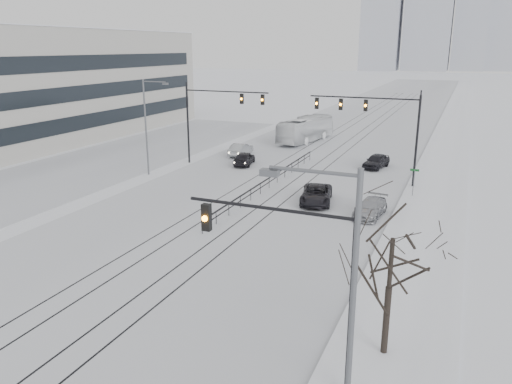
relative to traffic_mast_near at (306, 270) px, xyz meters
name	(u,v)px	position (x,y,z in m)	size (l,w,h in m)	color
road	(348,134)	(-10.79, 54.00, -4.55)	(22.00, 260.00, 0.02)	silver
sidewalk_east	(450,141)	(2.71, 54.00, -4.48)	(5.00, 260.00, 0.16)	white
curb	(430,140)	(0.26, 54.00, -4.50)	(0.10, 260.00, 0.12)	gray
parking_strip	(118,158)	(-30.79, 29.00, -4.55)	(14.00, 60.00, 0.03)	silver
tram_rails	(304,164)	(-10.79, 34.00, -4.54)	(5.30, 180.00, 0.01)	black
skyline	(458,7)	(-5.77, 267.63, 26.08)	(96.00, 48.00, 72.00)	#A7ABB8
traffic_mast_near	(306,270)	(0.00, 0.00, 0.00)	(6.10, 0.37, 7.00)	black
traffic_mast_ne	(378,120)	(-2.64, 29.00, 1.20)	(9.60, 0.37, 8.00)	black
traffic_mast_nw	(213,111)	(-19.31, 30.00, 1.01)	(9.10, 0.37, 8.00)	black
street_light_east	(342,305)	(1.91, -3.00, 0.65)	(2.73, 0.25, 9.00)	#595B60
street_light_west	(148,121)	(-22.99, 24.00, 0.65)	(2.73, 0.25, 9.00)	#595B60
bare_tree	(392,251)	(2.41, 3.00, -0.07)	(4.40, 4.40, 6.10)	black
median_fence	(269,182)	(-10.79, 24.00, -4.04)	(0.06, 24.00, 1.00)	black
street_sign	(414,178)	(1.01, 26.00, -2.96)	(0.70, 0.06, 2.40)	#595B60
sedan_sb_inner	(244,158)	(-16.43, 31.26, -3.86)	(1.66, 4.13, 1.41)	black
sedan_sb_outer	(241,150)	(-18.70, 35.30, -3.86)	(1.49, 4.28, 1.41)	#979A9E
sedan_nb_front	(316,195)	(-5.81, 21.47, -3.87)	(2.29, 4.97, 1.38)	black
sedan_nb_right	(370,208)	(-1.29, 19.91, -3.94)	(1.74, 4.27, 1.24)	#9D9EA4
sedan_nb_far	(376,161)	(-3.56, 35.22, -3.85)	(1.68, 4.18, 1.42)	black
box_truck	(306,129)	(-14.64, 46.63, -3.00)	(2.63, 11.22, 3.13)	white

